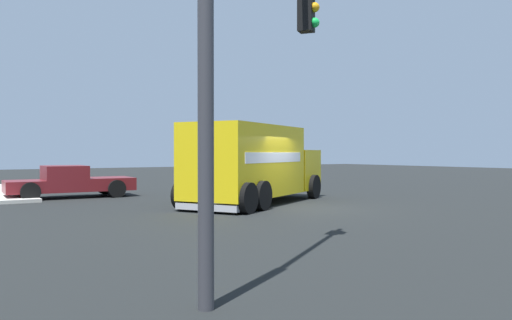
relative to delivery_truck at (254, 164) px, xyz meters
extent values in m
plane|color=black|center=(-2.11, -0.57, -1.52)|extent=(100.00, 100.00, 0.00)
cube|color=yellow|center=(-0.34, 0.61, 0.13)|extent=(4.79, 5.95, 2.58)
cube|color=yellow|center=(1.55, -2.74, -0.32)|extent=(3.02, 2.83, 1.70)
cube|color=black|center=(1.97, -3.48, 0.02)|extent=(1.79, 1.06, 0.88)
cube|color=#B2B2B7|center=(-1.64, 2.91, -1.32)|extent=(2.10, 1.31, 0.21)
cube|color=white|center=(0.71, 1.20, 0.25)|extent=(2.28, 4.02, 0.36)
cube|color=white|center=(-1.40, 0.01, 0.25)|extent=(2.28, 4.02, 0.36)
cylinder|color=black|center=(2.60, -2.08, -1.02)|extent=(0.74, 1.01, 1.00)
cylinder|color=black|center=(0.44, -3.30, -1.02)|extent=(0.74, 1.01, 1.00)
cylinder|color=black|center=(0.18, 2.21, -1.02)|extent=(0.74, 1.01, 1.00)
cylinder|color=black|center=(-1.98, 0.99, -1.02)|extent=(0.74, 1.01, 1.00)
cylinder|color=black|center=(-0.34, 3.12, -1.02)|extent=(0.74, 1.01, 1.00)
cylinder|color=black|center=(-2.50, 1.90, -1.02)|extent=(0.74, 1.01, 1.00)
cylinder|color=#38383D|center=(-10.30, 7.52, 1.41)|extent=(0.20, 0.20, 5.86)
cube|color=black|center=(-7.78, 3.86, 3.37)|extent=(0.42, 0.42, 0.95)
sphere|color=#EFA314|center=(-7.93, 3.76, 3.37)|extent=(0.20, 0.20, 0.20)
sphere|color=#19CC4C|center=(-7.93, 3.76, 3.06)|extent=(0.20, 0.20, 0.20)
cube|color=maroon|center=(6.71, 6.98, -0.99)|extent=(2.01, 1.58, 0.50)
cube|color=maroon|center=(6.64, 5.38, -0.69)|extent=(2.02, 1.78, 1.10)
cube|color=black|center=(6.64, 5.38, -0.40)|extent=(1.85, 1.50, 0.48)
cube|color=maroon|center=(6.56, 3.53, -0.96)|extent=(2.03, 2.08, 0.55)
cylinder|color=black|center=(5.70, 6.89, -1.14)|extent=(0.27, 0.77, 0.76)
cylinder|color=black|center=(7.71, 6.81, -1.14)|extent=(0.27, 0.77, 0.76)
cylinder|color=black|center=(5.56, 3.46, -1.14)|extent=(0.27, 0.77, 0.76)
cylinder|color=black|center=(7.56, 3.38, -1.14)|extent=(0.27, 0.77, 0.76)
camera|label=1|loc=(-15.75, 10.40, 0.42)|focal=35.09mm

